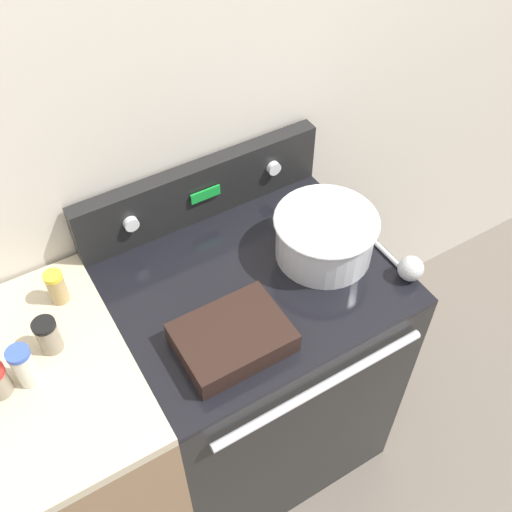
{
  "coord_description": "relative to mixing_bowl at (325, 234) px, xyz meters",
  "views": [
    {
      "loc": [
        -0.52,
        -0.57,
        2.12
      ],
      "look_at": [
        0.02,
        0.33,
        0.97
      ],
      "focal_mm": 42.0,
      "sensor_mm": 36.0,
      "label": 1
    }
  ],
  "objects": [
    {
      "name": "spice_jar_yellow_cap",
      "position": [
        -0.67,
        0.2,
        -0.01
      ],
      "size": [
        0.05,
        0.05,
        0.1
      ],
      "color": "tan",
      "rests_on": "side_counter"
    },
    {
      "name": "ground_plane",
      "position": [
        -0.21,
        -0.29,
        -0.98
      ],
      "size": [
        12.0,
        12.0,
        0.0
      ],
      "primitive_type": "plane",
      "color": "#6B6056"
    },
    {
      "name": "side_counter",
      "position": [
        -0.82,
        0.02,
        -0.52
      ],
      "size": [
        0.48,
        0.62,
        0.92
      ],
      "color": "#896B4C",
      "rests_on": "ground_plane"
    },
    {
      "name": "spice_jar_blue_cap",
      "position": [
        -0.81,
        0.01,
        -0.01
      ],
      "size": [
        0.05,
        0.05,
        0.11
      ],
      "color": "beige",
      "rests_on": "side_counter"
    },
    {
      "name": "spice_jar_black_cap",
      "position": [
        -0.73,
        0.07,
        -0.01
      ],
      "size": [
        0.06,
        0.06,
        0.1
      ],
      "color": "gray",
      "rests_on": "side_counter"
    },
    {
      "name": "kitchen_wall",
      "position": [
        -0.21,
        0.37,
        0.27
      ],
      "size": [
        8.0,
        0.05,
        2.5
      ],
      "color": "beige",
      "rests_on": "ground_plane"
    },
    {
      "name": "casserole_dish",
      "position": [
        -0.36,
        -0.13,
        -0.04
      ],
      "size": [
        0.26,
        0.2,
        0.06
      ],
      "color": "black",
      "rests_on": "stove_range"
    },
    {
      "name": "stove_range",
      "position": [
        -0.21,
        0.02,
        -0.53
      ],
      "size": [
        0.74,
        0.65,
        0.91
      ],
      "color": "black",
      "rests_on": "ground_plane"
    },
    {
      "name": "mixing_bowl",
      "position": [
        0.0,
        0.0,
        0.0
      ],
      "size": [
        0.28,
        0.28,
        0.13
      ],
      "color": "silver",
      "rests_on": "stove_range"
    },
    {
      "name": "ladle",
      "position": [
        0.15,
        -0.17,
        -0.04
      ],
      "size": [
        0.07,
        0.3,
        0.07
      ],
      "color": "#B7B7B7",
      "rests_on": "stove_range"
    },
    {
      "name": "control_panel",
      "position": [
        -0.21,
        0.31,
        0.02
      ],
      "size": [
        0.74,
        0.07,
        0.18
      ],
      "color": "black",
      "rests_on": "stove_range"
    }
  ]
}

